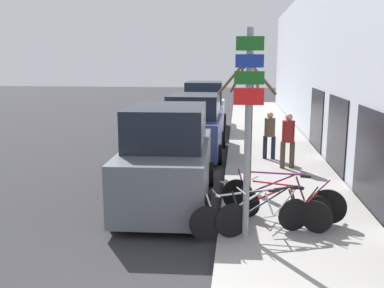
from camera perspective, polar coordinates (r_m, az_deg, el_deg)
ground_plane at (r=15.62m, az=1.13°, el=-1.33°), size 80.00×80.00×0.00m
sidewalk_curb at (r=18.34m, az=10.02°, el=0.60°), size 3.20×32.00×0.15m
building_facade at (r=18.16m, az=15.98°, el=10.23°), size 0.23×32.00×6.50m
signpost at (r=7.55m, az=7.46°, el=2.29°), size 0.52×0.14×3.75m
bicycle_0 at (r=8.08m, az=7.91°, el=-9.44°), size 2.24×0.87×0.88m
bicycle_1 at (r=8.27m, az=11.07°, el=-9.02°), size 2.24×0.91×0.89m
bicycle_2 at (r=8.68m, az=11.58°, el=-8.17°), size 1.87×1.02×0.86m
bicycle_3 at (r=9.07m, az=11.82°, el=-7.06°), size 2.48×0.82×0.97m
parked_car_0 at (r=10.08m, az=-3.21°, el=-2.08°), size 2.23×4.69×2.34m
parked_car_1 at (r=15.26m, az=0.34°, el=2.22°), size 2.13×4.40×2.19m
parked_car_2 at (r=20.69m, az=1.65°, el=4.71°), size 2.15×4.38×2.37m
pedestrian_near at (r=13.10m, az=12.69°, el=0.96°), size 0.43×0.37×1.67m
pedestrian_far at (r=14.24m, az=10.31°, el=1.60°), size 0.41×0.35×1.57m
street_tree at (r=10.47m, az=7.50°, el=2.58°), size 1.44×1.85×3.58m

